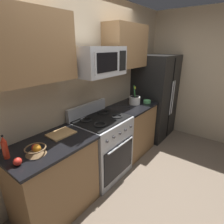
% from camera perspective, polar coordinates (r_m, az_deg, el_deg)
% --- Properties ---
extents(ground_plane, '(16.00, 16.00, 0.00)m').
position_cam_1_polar(ground_plane, '(2.76, 7.83, -23.38)').
color(ground_plane, '#6B5B4C').
extents(wall_back, '(8.00, 0.10, 2.60)m').
position_cam_1_polar(wall_back, '(2.69, -9.71, 7.23)').
color(wall_back, tan).
rests_on(wall_back, ground).
extents(counter_left, '(0.94, 0.62, 0.91)m').
position_cam_1_polar(counter_left, '(2.30, -18.06, -19.53)').
color(counter_left, olive).
rests_on(counter_left, ground).
extents(range_oven, '(0.76, 0.67, 1.09)m').
position_cam_1_polar(range_oven, '(2.75, -3.16, -10.84)').
color(range_oven, '#B2B5BA').
rests_on(range_oven, ground).
extents(counter_right, '(0.87, 0.62, 0.91)m').
position_cam_1_polar(counter_right, '(3.35, 6.12, -5.25)').
color(counter_right, olive).
rests_on(counter_right, ground).
extents(refrigerator, '(0.90, 0.73, 1.73)m').
position_cam_1_polar(refrigerator, '(3.96, 13.48, 4.66)').
color(refrigerator, black).
rests_on(refrigerator, ground).
extents(wall_right, '(0.10, 8.00, 2.60)m').
position_cam_1_polar(wall_right, '(4.20, 24.84, 10.32)').
color(wall_right, tan).
rests_on(wall_right, ground).
extents(microwave, '(0.70, 0.44, 0.36)m').
position_cam_1_polar(microwave, '(2.38, -4.27, 15.84)').
color(microwave, '#B2B5BA').
extents(upper_cabinets_left, '(0.93, 0.34, 0.67)m').
position_cam_1_polar(upper_cabinets_left, '(1.94, -25.89, 18.18)').
color(upper_cabinets_left, olive).
extents(upper_cabinets_right, '(0.86, 0.34, 0.67)m').
position_cam_1_polar(upper_cabinets_right, '(3.11, 4.52, 20.10)').
color(upper_cabinets_right, olive).
extents(utensil_crock, '(0.19, 0.19, 0.34)m').
position_cam_1_polar(utensil_crock, '(3.24, 7.22, 3.86)').
color(utensil_crock, white).
rests_on(utensil_crock, counter_right).
extents(fruit_basket, '(0.20, 0.20, 0.10)m').
position_cam_1_polar(fruit_basket, '(1.91, -23.12, -11.03)').
color(fruit_basket, brown).
rests_on(fruit_basket, counter_left).
extents(apple_loose, '(0.07, 0.07, 0.07)m').
position_cam_1_polar(apple_loose, '(1.82, -27.90, -13.78)').
color(apple_loose, red).
rests_on(apple_loose, counter_left).
extents(cutting_board, '(0.31, 0.24, 0.02)m').
position_cam_1_polar(cutting_board, '(2.22, -15.89, -6.65)').
color(cutting_board, tan).
rests_on(cutting_board, counter_left).
extents(bottle_hot_sauce, '(0.05, 0.05, 0.24)m').
position_cam_1_polar(bottle_hot_sauce, '(1.93, -31.00, -9.76)').
color(bottle_hot_sauce, red).
rests_on(bottle_hot_sauce, counter_left).
extents(prep_bowl, '(0.14, 0.14, 0.05)m').
position_cam_1_polar(prep_bowl, '(3.35, 11.12, 3.33)').
color(prep_bowl, '#59AD66').
rests_on(prep_bowl, counter_right).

